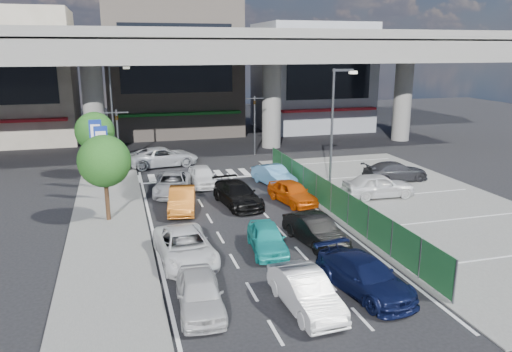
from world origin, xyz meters
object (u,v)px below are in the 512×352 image
object	(u,v)px
tree_near	(104,161)
parked_sedan_white	(378,185)
hatch_white_back_mid	(305,292)
hatch_black_mid_right	(315,230)
van_white_back_left	(200,293)
taxi_orange_left	(182,200)
parked_sedan_dgrey	(395,171)
street_lamp_left	(114,106)
traffic_cone	(346,194)
sedan_black_mid	(238,194)
traffic_light_right	(255,111)
tree_far	(95,131)
taxi_orange_right	(292,192)
signboard_far	(97,144)
minivan_navy_back	(365,276)
sedan_white_mid_left	(185,247)
traffic_light_left	(117,128)
signboard_near	(102,153)
street_lamp_right	(335,120)
wagon_silver_front_left	(172,184)
kei_truck_front_right	(274,176)
taxi_teal_mid	(267,238)
crossing_wagon_silver	(163,157)
sedan_white_front_mid	(202,176)

from	to	relation	value
tree_near	parked_sedan_white	bearing A→B (deg)	-0.06
hatch_white_back_mid	hatch_black_mid_right	size ratio (longest dim) A/B	1.00
van_white_back_left	taxi_orange_left	xyz separation A→B (m)	(0.91, 11.58, 0.01)
parked_sedan_dgrey	street_lamp_left	bearing A→B (deg)	59.10
street_lamp_left	traffic_cone	distance (m)	19.86
tree_near	sedan_black_mid	xyz separation A→B (m)	(7.50, 0.94, -2.70)
street_lamp_left	traffic_cone	world-z (taller)	street_lamp_left
traffic_light_right	parked_sedan_white	xyz separation A→B (m)	(3.92, -15.02, -3.10)
tree_near	van_white_back_left	size ratio (longest dim) A/B	1.21
tree_far	taxi_orange_left	world-z (taller)	tree_far
tree_near	sedan_black_mid	world-z (taller)	tree_near
taxi_orange_right	signboard_far	bearing A→B (deg)	138.63
minivan_navy_back	parked_sedan_white	size ratio (longest dim) A/B	1.05
minivan_navy_back	sedan_white_mid_left	xyz separation A→B (m)	(-6.28, 4.79, -0.00)
traffic_light_left	sedan_black_mid	xyz separation A→B (m)	(6.70, -7.06, -3.25)
signboard_near	street_lamp_right	bearing A→B (deg)	-7.90
tree_near	van_white_back_left	distance (m)	11.64
traffic_light_right	wagon_silver_front_left	size ratio (longest dim) A/B	1.08
taxi_orange_right	tree_near	bearing A→B (deg)	170.83
signboard_near	sedan_black_mid	size ratio (longest dim) A/B	0.99
hatch_white_back_mid	wagon_silver_front_left	xyz separation A→B (m)	(-2.92, 16.27, -0.02)
van_white_back_left	hatch_white_back_mid	world-z (taller)	hatch_white_back_mid
sedan_black_mid	wagon_silver_front_left	size ratio (longest dim) A/B	0.98
parked_sedan_white	kei_truck_front_right	bearing A→B (deg)	52.36
tree_far	taxi_teal_mid	size ratio (longest dim) A/B	1.25
kei_truck_front_right	signboard_near	bearing A→B (deg)	171.02
crossing_wagon_silver	minivan_navy_back	bearing A→B (deg)	-175.06
signboard_far	kei_truck_front_right	bearing A→B (deg)	-11.50
taxi_teal_mid	taxi_orange_left	xyz separation A→B (m)	(-3.02, 7.03, 0.03)
hatch_white_back_mid	sedan_white_mid_left	size ratio (longest dim) A/B	0.84
minivan_navy_back	sedan_white_mid_left	distance (m)	7.90
van_white_back_left	sedan_white_front_mid	bearing A→B (deg)	83.43
wagon_silver_front_left	taxi_orange_left	bearing A→B (deg)	-76.94
van_white_back_left	street_lamp_right	bearing A→B (deg)	53.13
taxi_teal_mid	tree_near	bearing A→B (deg)	145.04
tree_far	sedan_black_mid	distance (m)	12.94
sedan_black_mid	traffic_cone	xyz separation A→B (m)	(6.79, -0.73, -0.30)
tree_far	taxi_teal_mid	world-z (taller)	tree_far
taxi_teal_mid	taxi_orange_left	distance (m)	7.65
van_white_back_left	crossing_wagon_silver	distance (m)	23.55
parked_sedan_white	taxi_orange_left	bearing A→B (deg)	89.51
sedan_white_mid_left	crossing_wagon_silver	distance (m)	19.11
signboard_far	sedan_black_mid	world-z (taller)	signboard_far
traffic_light_left	sedan_white_mid_left	xyz separation A→B (m)	(2.52, -14.41, -3.25)
hatch_white_back_mid	sedan_white_mid_left	distance (m)	6.47
street_lamp_right	sedan_white_mid_left	size ratio (longest dim) A/B	1.61
signboard_near	sedan_white_mid_left	bearing A→B (deg)	-71.31
taxi_orange_right	street_lamp_right	bearing A→B (deg)	13.15
sedan_white_front_mid	parked_sedan_dgrey	distance (m)	13.64
street_lamp_left	tree_far	distance (m)	4.04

